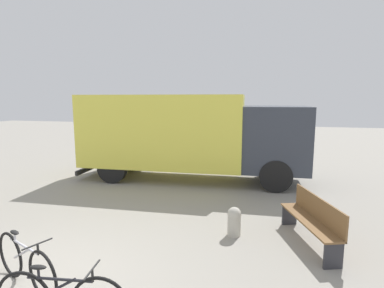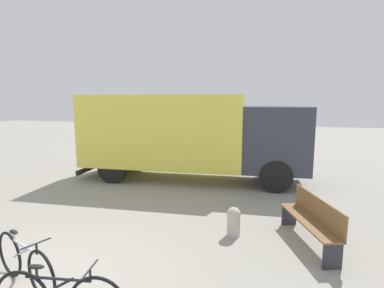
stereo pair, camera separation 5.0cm
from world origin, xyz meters
TOP-DOWN VIEW (x-y plane):
  - delivery_truck at (0.65, 6.85)m, footprint 8.04×2.55m
  - park_bench at (4.33, 2.72)m, footprint 1.01×1.98m
  - bicycle_middle at (-0.18, 0.12)m, footprint 1.66×0.72m
  - bollard_near_bench at (2.76, 2.70)m, footprint 0.30×0.30m

SIDE VIEW (x-z plane):
  - bollard_near_bench at x=2.76m, z-range 0.02..0.65m
  - bicycle_middle at x=-0.18m, z-range -0.03..0.83m
  - park_bench at x=4.33m, z-range 0.05..1.02m
  - delivery_truck at x=0.65m, z-range 0.18..3.22m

